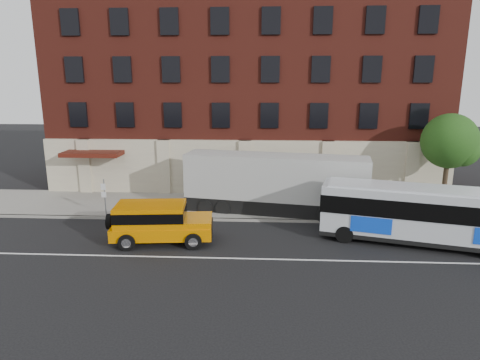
# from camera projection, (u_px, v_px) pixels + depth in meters

# --- Properties ---
(ground) EXTENTS (120.00, 120.00, 0.00)m
(ground) POSITION_uv_depth(u_px,v_px,m) (235.00, 263.00, 19.87)
(ground) COLOR black
(ground) RESTS_ON ground
(sidewalk) EXTENTS (60.00, 6.00, 0.15)m
(sidewalk) POSITION_uv_depth(u_px,v_px,m) (243.00, 205.00, 28.59)
(sidewalk) COLOR gray
(sidewalk) RESTS_ON ground
(kerb) EXTENTS (60.00, 0.25, 0.15)m
(kerb) POSITION_uv_depth(u_px,v_px,m) (241.00, 220.00, 25.68)
(kerb) COLOR gray
(kerb) RESTS_ON ground
(lane_line) EXTENTS (60.00, 0.12, 0.01)m
(lane_line) POSITION_uv_depth(u_px,v_px,m) (235.00, 258.00, 20.36)
(lane_line) COLOR silver
(lane_line) RESTS_ON ground
(building) EXTENTS (30.00, 12.10, 15.00)m
(building) POSITION_uv_depth(u_px,v_px,m) (248.00, 90.00, 34.50)
(building) COLOR maroon
(building) RESTS_ON sidewalk
(sign_pole) EXTENTS (0.30, 0.20, 2.50)m
(sign_pole) POSITION_uv_depth(u_px,v_px,m) (104.00, 196.00, 25.92)
(sign_pole) COLOR slate
(sign_pole) RESTS_ON ground
(street_tree) EXTENTS (3.60, 3.60, 6.20)m
(street_tree) POSITION_uv_depth(u_px,v_px,m) (450.00, 143.00, 27.35)
(street_tree) COLOR #312418
(street_tree) RESTS_ON sidewalk
(city_bus) EXTENTS (11.49, 5.25, 3.08)m
(city_bus) POSITION_uv_depth(u_px,v_px,m) (432.00, 214.00, 21.63)
(city_bus) COLOR silver
(city_bus) RESTS_ON ground
(yellow_suv) EXTENTS (5.65, 2.81, 2.12)m
(yellow_suv) POSITION_uv_depth(u_px,v_px,m) (157.00, 220.00, 22.13)
(yellow_suv) COLOR #D77800
(yellow_suv) RESTS_ON ground
(shipping_container) EXTENTS (11.75, 4.31, 3.84)m
(shipping_container) POSITION_uv_depth(u_px,v_px,m) (275.00, 185.00, 26.69)
(shipping_container) COLOR black
(shipping_container) RESTS_ON ground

